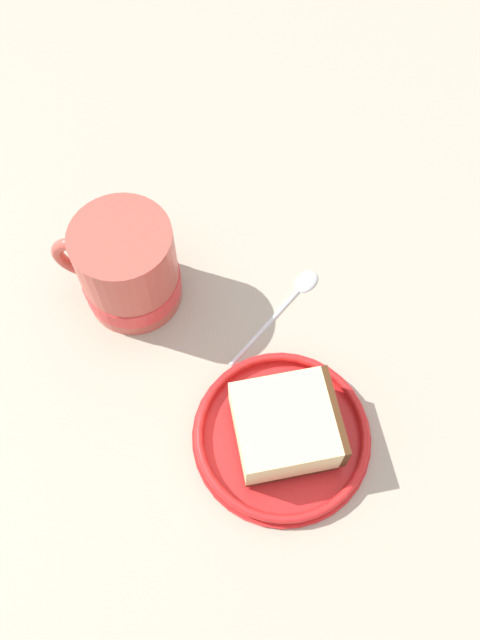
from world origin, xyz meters
The scene contains 5 objects.
ground_plane centered at (0.00, 0.00, -1.51)cm, with size 141.71×141.71×3.01cm, color tan.
small_plate centered at (-4.12, -0.57, 0.78)cm, with size 16.41×16.41×1.58cm.
cake_slice centered at (-4.16, -0.83, 3.13)cm, with size 9.46×10.12×4.69cm.
tea_mug centered at (15.21, 7.84, 4.88)cm, with size 9.67×11.60×10.49cm.
teaspoon centered at (9.07, -7.13, 0.35)cm, with size 7.91×12.59×0.80cm.
Camera 1 is at (-18.76, 8.97, 56.97)cm, focal length 35.71 mm.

